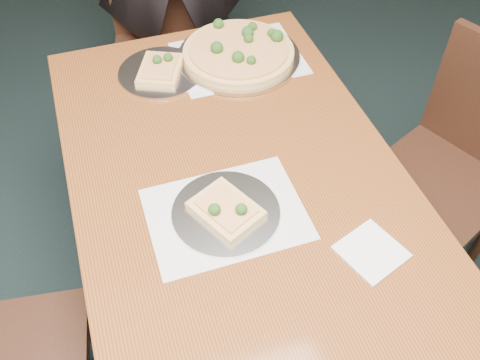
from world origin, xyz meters
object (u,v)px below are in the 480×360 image
object	(u,v)px
chair_right	(458,158)
slice_plate_far	(161,70)
pizza_pan	(239,52)
chair_far	(161,36)
slice_plate_near	(226,211)
dining_table	(240,201)

from	to	relation	value
chair_right	slice_plate_far	bearing A→B (deg)	-141.14
pizza_pan	chair_right	bearing A→B (deg)	-36.78
chair_far	slice_plate_near	bearing A→B (deg)	-79.81
chair_right	chair_far	bearing A→B (deg)	-165.98
chair_far	slice_plate_near	size ratio (longest dim) A/B	3.25
dining_table	chair_far	bearing A→B (deg)	89.87
chair_right	slice_plate_far	xyz separation A→B (m)	(-0.91, 0.47, 0.25)
pizza_pan	slice_plate_near	distance (m)	0.68
dining_table	slice_plate_near	xyz separation A→B (m)	(-0.07, -0.10, 0.11)
chair_far	chair_right	distance (m)	1.32
slice_plate_near	slice_plate_far	size ratio (longest dim) A/B	1.00
pizza_pan	slice_plate_far	size ratio (longest dim) A/B	1.49
slice_plate_far	dining_table	bearing A→B (deg)	-79.30
chair_far	slice_plate_far	distance (m)	0.63
pizza_pan	slice_plate_near	world-z (taller)	pizza_pan
chair_far	slice_plate_far	world-z (taller)	chair_far
dining_table	slice_plate_near	size ratio (longest dim) A/B	5.36
chair_far	slice_plate_far	size ratio (longest dim) A/B	3.25
chair_far	slice_plate_near	xyz separation A→B (m)	(-0.07, -1.20, 0.25)
dining_table	slice_plate_far	distance (m)	0.55
dining_table	slice_plate_far	bearing A→B (deg)	100.70
dining_table	pizza_pan	size ratio (longest dim) A/B	3.59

